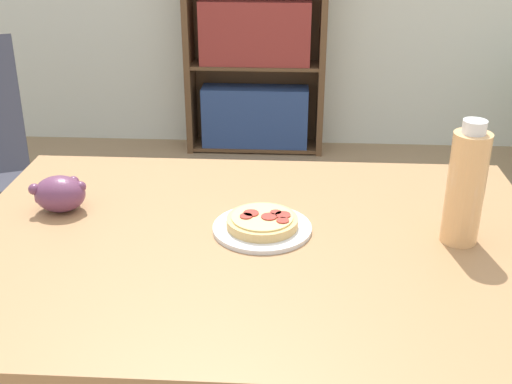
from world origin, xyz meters
The scene contains 5 objects.
dining_table centered at (0.07, -0.09, 0.68)m, with size 1.26×0.88×0.78m.
pizza_on_plate centered at (0.08, -0.05, 0.79)m, with size 0.21×0.21×0.04m.
grape_bunch centered at (-0.38, 0.02, 0.82)m, with size 0.12×0.10×0.08m.
drink_bottle centered at (0.50, -0.07, 0.90)m, with size 0.08×0.08×0.26m.
bookshelf centered at (-0.08, 2.48, 0.74)m, with size 0.82×0.24×1.55m.
Camera 1 is at (0.14, -1.27, 1.43)m, focal length 45.00 mm.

